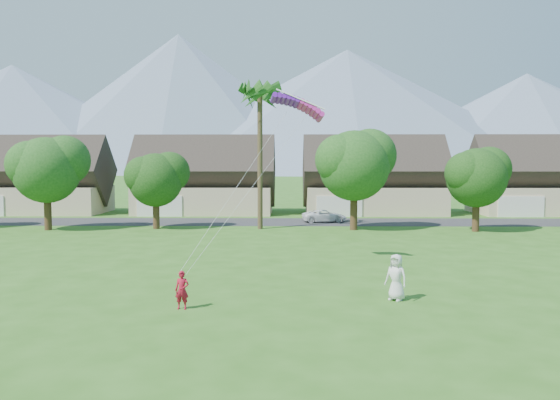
{
  "coord_description": "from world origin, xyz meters",
  "views": [
    {
      "loc": [
        0.43,
        -18.27,
        5.78
      ],
      "look_at": [
        0.0,
        10.0,
        3.8
      ],
      "focal_mm": 35.0,
      "sensor_mm": 36.0,
      "label": 1
    }
  ],
  "objects_px": {
    "parked_car": "(324,216)",
    "parafoil_kite": "(299,103)",
    "kite_flyer": "(182,290)",
    "watcher": "(396,277)"
  },
  "relations": [
    {
      "from": "kite_flyer",
      "to": "watcher",
      "type": "distance_m",
      "value": 8.81
    },
    {
      "from": "kite_flyer",
      "to": "parked_car",
      "type": "distance_m",
      "value": 32.17
    },
    {
      "from": "parked_car",
      "to": "watcher",
      "type": "bearing_deg",
      "value": 172.58
    },
    {
      "from": "watcher",
      "to": "parafoil_kite",
      "type": "xyz_separation_m",
      "value": [
        -3.95,
        7.44,
        7.98
      ]
    },
    {
      "from": "parked_car",
      "to": "parafoil_kite",
      "type": "xyz_separation_m",
      "value": [
        -2.92,
        -22.31,
        8.36
      ]
    },
    {
      "from": "watcher",
      "to": "parafoil_kite",
      "type": "bearing_deg",
      "value": 156.02
    },
    {
      "from": "watcher",
      "to": "parked_car",
      "type": "bearing_deg",
      "value": 130.06
    },
    {
      "from": "kite_flyer",
      "to": "parafoil_kite",
      "type": "relative_size",
      "value": 0.51
    },
    {
      "from": "watcher",
      "to": "parked_car",
      "type": "distance_m",
      "value": 29.76
    },
    {
      "from": "kite_flyer",
      "to": "parafoil_kite",
      "type": "bearing_deg",
      "value": 66.91
    }
  ]
}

